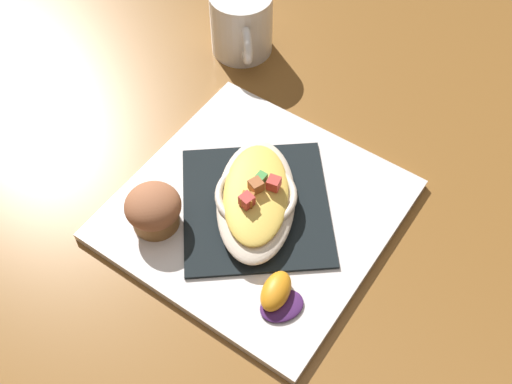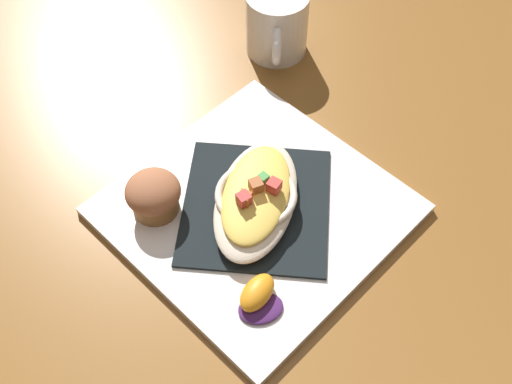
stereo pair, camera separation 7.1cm
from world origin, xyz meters
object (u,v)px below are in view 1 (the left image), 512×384
object	(u,v)px
gratin_dish	(256,197)
orange_garnish	(277,295)
coffee_mug	(242,26)
square_plate	(256,210)
muffin	(154,209)

from	to	relation	value
gratin_dish	orange_garnish	bearing A→B (deg)	37.30
coffee_mug	square_plate	bearing A→B (deg)	30.52
square_plate	muffin	size ratio (longest dim) A/B	4.68
square_plate	coffee_mug	distance (m)	0.29
square_plate	coffee_mug	world-z (taller)	coffee_mug
gratin_dish	square_plate	bearing A→B (deg)	-137.78
square_plate	muffin	world-z (taller)	muffin
muffin	orange_garnish	distance (m)	0.17
square_plate	orange_garnish	size ratio (longest dim) A/B	4.66
orange_garnish	coffee_mug	distance (m)	0.41
orange_garnish	coffee_mug	world-z (taller)	coffee_mug
square_plate	muffin	bearing A→B (deg)	-53.12
gratin_dish	muffin	xyz separation A→B (m)	(0.07, -0.09, 0.01)
muffin	orange_garnish	world-z (taller)	muffin
gratin_dish	coffee_mug	world-z (taller)	coffee_mug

